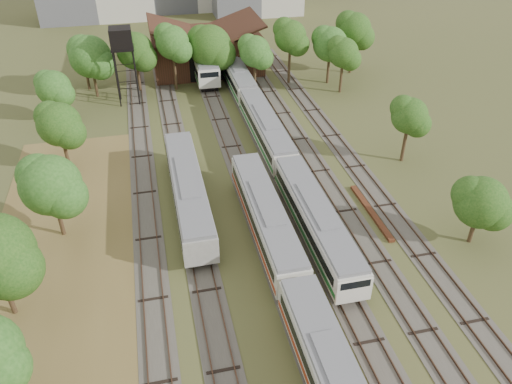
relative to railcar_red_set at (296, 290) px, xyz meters
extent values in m
cube|color=brown|center=(-16.00, 0.67, -1.76)|extent=(14.00, 60.00, 0.04)
cube|color=#4C473D|center=(-10.00, 17.67, -1.75)|extent=(2.60, 80.00, 0.06)
cube|color=#472D1E|center=(-10.72, 17.67, -1.66)|extent=(0.08, 80.00, 0.14)
cube|color=#472D1E|center=(-9.28, 17.67, -1.66)|extent=(0.08, 80.00, 0.14)
cube|color=#4C473D|center=(-6.00, 17.67, -1.75)|extent=(2.60, 80.00, 0.06)
cube|color=#472D1E|center=(-6.72, 17.67, -1.66)|extent=(0.08, 80.00, 0.14)
cube|color=#472D1E|center=(-5.28, 17.67, -1.66)|extent=(0.08, 80.00, 0.14)
cube|color=#4C473D|center=(0.00, 17.67, -1.75)|extent=(2.60, 80.00, 0.06)
cube|color=#472D1E|center=(-0.72, 17.67, -1.66)|extent=(0.08, 80.00, 0.14)
cube|color=#472D1E|center=(0.72, 17.67, -1.66)|extent=(0.08, 80.00, 0.14)
cube|color=#4C473D|center=(4.00, 17.67, -1.75)|extent=(2.60, 80.00, 0.06)
cube|color=#472D1E|center=(3.28, 17.67, -1.66)|extent=(0.08, 80.00, 0.14)
cube|color=#472D1E|center=(4.72, 17.67, -1.66)|extent=(0.08, 80.00, 0.14)
cube|color=#4C473D|center=(8.00, 17.67, -1.75)|extent=(2.60, 80.00, 0.06)
cube|color=#472D1E|center=(7.28, 17.67, -1.66)|extent=(0.08, 80.00, 0.14)
cube|color=#472D1E|center=(8.72, 17.67, -1.66)|extent=(0.08, 80.00, 0.14)
cube|color=#4C473D|center=(12.00, 17.67, -1.75)|extent=(2.60, 80.00, 0.06)
cube|color=#472D1E|center=(11.28, 17.67, -1.66)|extent=(0.08, 80.00, 0.14)
cube|color=#472D1E|center=(12.72, 17.67, -1.66)|extent=(0.08, 80.00, 0.14)
cube|color=slate|center=(0.00, -8.69, 1.42)|extent=(2.46, 16.66, 0.33)
cube|color=black|center=(0.00, 8.81, -1.42)|extent=(2.03, 15.64, 0.74)
cube|color=silver|center=(0.00, 8.81, 0.11)|extent=(2.67, 17.00, 2.30)
cube|color=black|center=(0.00, 8.81, 0.38)|extent=(2.73, 15.64, 0.78)
cube|color=slate|center=(0.00, 8.81, 1.42)|extent=(2.46, 16.66, 0.33)
cube|color=#972910|center=(0.00, 8.81, -0.54)|extent=(2.73, 16.66, 0.41)
cube|color=black|center=(4.00, 7.47, -1.42)|extent=(2.00, 15.64, 0.73)
cube|color=silver|center=(4.00, 7.47, 0.08)|extent=(2.64, 17.00, 2.28)
cube|color=black|center=(4.00, 7.47, 0.36)|extent=(2.70, 15.64, 0.77)
cube|color=slate|center=(4.00, 7.47, 1.39)|extent=(2.43, 16.66, 0.33)
cube|color=#1A6928|center=(4.00, 7.47, -0.55)|extent=(2.70, 16.66, 0.41)
cube|color=silver|center=(4.00, -0.98, -0.03)|extent=(2.68, 0.25, 2.05)
cube|color=black|center=(4.00, 24.97, -1.42)|extent=(2.00, 15.64, 0.73)
cube|color=silver|center=(4.00, 24.97, 0.08)|extent=(2.64, 17.00, 2.28)
cube|color=black|center=(4.00, 24.97, 0.36)|extent=(2.70, 15.64, 0.77)
cube|color=slate|center=(4.00, 24.97, 1.39)|extent=(2.43, 16.66, 0.33)
cube|color=#1A6928|center=(4.00, 24.97, -0.55)|extent=(2.70, 16.66, 0.41)
cube|color=black|center=(4.00, 42.47, -1.42)|extent=(2.00, 15.64, 0.73)
cube|color=silver|center=(4.00, 42.47, 0.08)|extent=(2.64, 17.00, 2.28)
cube|color=black|center=(4.00, 42.47, 0.36)|extent=(2.70, 15.64, 0.77)
cube|color=slate|center=(4.00, 42.47, 1.39)|extent=(2.43, 16.66, 0.33)
cube|color=#1A6928|center=(4.00, 42.47, -0.55)|extent=(2.70, 16.66, 0.41)
cube|color=black|center=(0.00, 48.67, -1.37)|extent=(2.27, 14.72, 0.82)
cube|color=silver|center=(0.00, 48.67, 0.33)|extent=(2.99, 16.00, 2.58)
cube|color=black|center=(0.00, 48.67, 0.64)|extent=(3.05, 14.72, 0.88)
cube|color=slate|center=(0.00, 48.67, 1.80)|extent=(2.75, 15.68, 0.37)
cube|color=#1A6928|center=(0.00, 48.67, -0.39)|extent=(3.05, 15.68, 0.46)
cube|color=silver|center=(0.00, 40.72, 0.20)|extent=(3.03, 0.25, 2.32)
cube|color=black|center=(-6.00, 14.14, -1.40)|extent=(2.09, 16.56, 0.76)
cube|color=gray|center=(-6.00, 14.14, 0.17)|extent=(2.76, 18.00, 2.38)
cube|color=black|center=(-6.00, 14.14, 0.45)|extent=(2.82, 16.56, 0.81)
cube|color=slate|center=(-6.00, 14.14, 1.53)|extent=(2.54, 17.64, 0.34)
cylinder|color=black|center=(-12.12, 39.16, 1.81)|extent=(0.18, 0.18, 7.20)
cylinder|color=black|center=(-9.69, 39.16, 1.81)|extent=(0.18, 0.18, 7.20)
cylinder|color=black|center=(-12.12, 41.59, 1.81)|extent=(0.18, 0.18, 7.20)
cylinder|color=black|center=(-9.69, 41.59, 1.81)|extent=(0.18, 0.18, 7.20)
cube|color=black|center=(-10.90, 40.38, 5.51)|extent=(2.83, 2.83, 0.20)
cube|color=black|center=(-10.90, 40.38, 6.83)|extent=(2.70, 2.70, 2.43)
cube|color=#5B2E1A|center=(10.20, 9.55, -1.64)|extent=(0.54, 8.72, 0.28)
cube|color=#3A2215|center=(1.00, 50.67, 0.97)|extent=(16.00, 11.00, 5.50)
cube|color=#3A2215|center=(-3.00, 50.67, 4.32)|extent=(8.45, 11.55, 2.96)
cube|color=#3A2215|center=(5.00, 50.67, 4.32)|extent=(8.45, 11.55, 2.96)
cube|color=black|center=(1.00, 45.22, 0.42)|extent=(6.40, 0.15, 4.12)
cylinder|color=#382616|center=(-19.78, 4.09, 0.39)|extent=(0.36, 0.36, 4.35)
cylinder|color=#382616|center=(-17.13, 12.72, 0.22)|extent=(0.36, 0.36, 4.00)
sphere|color=#194612|center=(-17.13, 12.72, 3.31)|extent=(5.04, 5.04, 5.04)
cylinder|color=#382616|center=(-17.50, 24.18, 0.23)|extent=(0.36, 0.36, 4.02)
sphere|color=#194612|center=(-17.50, 24.18, 3.33)|extent=(4.43, 4.43, 4.43)
cylinder|color=#382616|center=(-19.42, 36.45, -0.10)|extent=(0.36, 0.36, 3.37)
sphere|color=#194612|center=(-19.42, 36.45, 2.50)|extent=(4.20, 4.20, 4.20)
cylinder|color=#382616|center=(-16.44, 46.18, 0.05)|extent=(0.36, 0.36, 3.67)
sphere|color=#194612|center=(-16.44, 46.18, 2.89)|extent=(3.83, 3.83, 3.83)
cylinder|color=#382616|center=(-15.24, 43.27, 0.40)|extent=(0.36, 0.36, 4.37)
sphere|color=#194612|center=(-15.24, 43.27, 3.78)|extent=(5.52, 5.52, 5.52)
cylinder|color=#382616|center=(-9.44, 44.00, 0.45)|extent=(0.36, 0.36, 4.46)
sphere|color=#194612|center=(-9.44, 44.00, 3.89)|extent=(4.96, 4.96, 4.96)
cylinder|color=#382616|center=(-4.39, 43.38, 0.82)|extent=(0.36, 0.36, 5.21)
sphere|color=#194612|center=(-4.39, 43.38, 4.84)|extent=(4.50, 4.50, 4.50)
cylinder|color=#382616|center=(0.73, 43.87, 0.38)|extent=(0.36, 0.36, 4.34)
sphere|color=#194612|center=(0.73, 43.87, 3.74)|extent=(5.94, 5.94, 5.94)
cylinder|color=#382616|center=(6.39, 40.90, 0.34)|extent=(0.36, 0.36, 4.25)
sphere|color=#194612|center=(6.39, 40.90, 3.63)|extent=(4.25, 4.25, 4.25)
cylinder|color=#382616|center=(11.71, 42.14, 0.87)|extent=(0.36, 0.36, 5.30)
sphere|color=#194612|center=(11.71, 42.14, 4.96)|extent=(4.43, 4.43, 4.43)
cylinder|color=#382616|center=(17.19, 40.93, 0.43)|extent=(0.36, 0.36, 4.42)
sphere|color=#194612|center=(17.19, 40.93, 3.85)|extent=(4.82, 4.82, 4.82)
cylinder|color=#382616|center=(21.96, 44.06, 0.75)|extent=(0.36, 0.36, 5.06)
sphere|color=#194612|center=(21.96, 44.06, 4.65)|extent=(4.97, 4.97, 4.97)
cylinder|color=#382616|center=(16.70, 3.90, -0.19)|extent=(0.36, 0.36, 3.19)
sphere|color=#194612|center=(16.70, 3.90, 2.27)|extent=(4.32, 4.32, 4.32)
cylinder|color=#382616|center=(17.37, 17.82, 0.30)|extent=(0.36, 0.36, 4.16)
sphere|color=#194612|center=(17.37, 17.82, 3.51)|extent=(3.75, 3.75, 3.75)
cylinder|color=#382616|center=(17.72, 37.21, 0.41)|extent=(0.36, 0.36, 4.38)
sphere|color=#194612|center=(17.72, 37.21, 3.80)|extent=(4.01, 4.01, 4.01)
camera|label=1|loc=(-8.49, -24.17, 25.47)|focal=35.00mm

